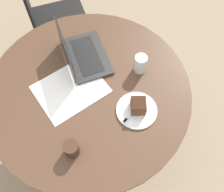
{
  "coord_description": "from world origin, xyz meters",
  "views": [
    {
      "loc": [
        0.58,
        0.44,
        2.04
      ],
      "look_at": [
        -0.0,
        0.15,
        0.81
      ],
      "focal_mm": 42.0,
      "sensor_mm": 36.0,
      "label": 1
    }
  ],
  "objects_px": {
    "coffee_glass": "(72,149)",
    "laptop": "(82,55)",
    "plate": "(137,110)",
    "chair": "(51,20)"
  },
  "relations": [
    {
      "from": "plate",
      "to": "laptop",
      "type": "height_order",
      "value": "laptop"
    },
    {
      "from": "coffee_glass",
      "to": "chair",
      "type": "bearing_deg",
      "value": -139.07
    },
    {
      "from": "coffee_glass",
      "to": "laptop",
      "type": "height_order",
      "value": "laptop"
    },
    {
      "from": "coffee_glass",
      "to": "plate",
      "type": "bearing_deg",
      "value": 150.94
    },
    {
      "from": "coffee_glass",
      "to": "laptop",
      "type": "xyz_separation_m",
      "value": [
        -0.51,
        -0.23,
        -0.01
      ]
    },
    {
      "from": "chair",
      "to": "laptop",
      "type": "relative_size",
      "value": 2.35
    },
    {
      "from": "coffee_glass",
      "to": "laptop",
      "type": "distance_m",
      "value": 0.56
    },
    {
      "from": "plate",
      "to": "coffee_glass",
      "type": "distance_m",
      "value": 0.4
    },
    {
      "from": "plate",
      "to": "chair",
      "type": "bearing_deg",
      "value": -119.52
    },
    {
      "from": "plate",
      "to": "laptop",
      "type": "bearing_deg",
      "value": -110.86
    }
  ]
}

